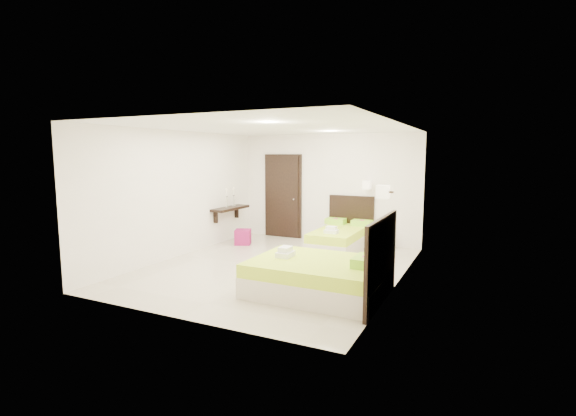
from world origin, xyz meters
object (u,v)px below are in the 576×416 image
at_px(bed_single, 340,237).
at_px(bed_double, 322,275).
at_px(nightstand, 386,238).
at_px(ottoman, 243,237).

xyz_separation_m(bed_single, bed_double, (0.71, -2.98, 0.01)).
xyz_separation_m(bed_double, nightstand, (0.12, 3.82, -0.11)).
relative_size(bed_single, bed_double, 0.92).
bearing_deg(ottoman, bed_single, 11.68).
xyz_separation_m(nightstand, ottoman, (-3.09, -1.31, -0.01)).
relative_size(bed_single, nightstand, 4.43).
distance_m(bed_single, bed_double, 3.06).
height_order(nightstand, ottoman, nightstand).
xyz_separation_m(bed_single, ottoman, (-2.26, -0.47, -0.10)).
relative_size(nightstand, ottoman, 1.16).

